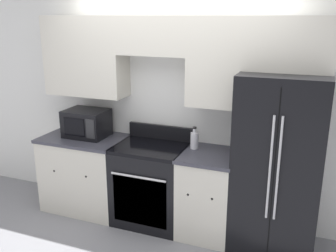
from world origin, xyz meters
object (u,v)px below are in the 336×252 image
object	(u,v)px
oven_range	(151,183)
bottle	(194,140)
microwave	(87,123)
refrigerator	(278,163)

from	to	relation	value
oven_range	bottle	world-z (taller)	bottle
microwave	bottle	xyz separation A→B (m)	(1.30, 0.05, -0.06)
oven_range	bottle	bearing A→B (deg)	12.48
refrigerator	bottle	world-z (taller)	refrigerator
microwave	refrigerator	bearing A→B (deg)	-0.27
bottle	refrigerator	bearing A→B (deg)	-4.14
microwave	bottle	bearing A→B (deg)	2.33
oven_range	refrigerator	distance (m)	1.40
bottle	microwave	bearing A→B (deg)	-177.67
oven_range	microwave	size ratio (longest dim) A/B	2.21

